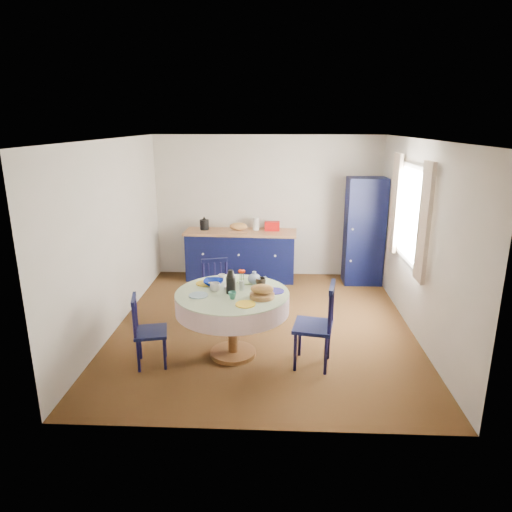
# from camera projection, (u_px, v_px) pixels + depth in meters

# --- Properties ---
(floor) EXTENTS (4.50, 4.50, 0.00)m
(floor) POSITION_uv_depth(u_px,v_px,m) (263.00, 325.00, 6.32)
(floor) COLOR black
(floor) RESTS_ON ground
(ceiling) EXTENTS (4.50, 4.50, 0.00)m
(ceiling) POSITION_uv_depth(u_px,v_px,m) (264.00, 139.00, 5.62)
(ceiling) COLOR white
(ceiling) RESTS_ON wall_back
(wall_back) EXTENTS (4.00, 0.02, 2.50)m
(wall_back) POSITION_uv_depth(u_px,v_px,m) (268.00, 207.00, 8.13)
(wall_back) COLOR beige
(wall_back) RESTS_ON floor
(wall_left) EXTENTS (0.02, 4.50, 2.50)m
(wall_left) POSITION_uv_depth(u_px,v_px,m) (114.00, 236.00, 6.06)
(wall_left) COLOR beige
(wall_left) RESTS_ON floor
(wall_right) EXTENTS (0.02, 4.50, 2.50)m
(wall_right) POSITION_uv_depth(u_px,v_px,m) (418.00, 239.00, 5.88)
(wall_right) COLOR beige
(wall_right) RESTS_ON floor
(window) EXTENTS (0.10, 1.74, 1.45)m
(window) POSITION_uv_depth(u_px,v_px,m) (410.00, 214.00, 6.09)
(window) COLOR white
(window) RESTS_ON wall_right
(kitchen_counter) EXTENTS (1.98, 0.69, 1.11)m
(kitchen_counter) POSITION_uv_depth(u_px,v_px,m) (241.00, 254.00, 8.09)
(kitchen_counter) COLOR black
(kitchen_counter) RESTS_ON floor
(pantry_cabinet) EXTENTS (0.64, 0.48, 1.83)m
(pantry_cabinet) POSITION_uv_depth(u_px,v_px,m) (364.00, 231.00, 7.76)
(pantry_cabinet) COLOR black
(pantry_cabinet) RESTS_ON floor
(dining_table) EXTENTS (1.33, 1.33, 1.08)m
(dining_table) POSITION_uv_depth(u_px,v_px,m) (233.00, 302.00, 5.33)
(dining_table) COLOR brown
(dining_table) RESTS_ON floor
(chair_left) EXTENTS (0.44, 0.45, 0.85)m
(chair_left) POSITION_uv_depth(u_px,v_px,m) (147.00, 330.00, 5.18)
(chair_left) COLOR black
(chair_left) RESTS_ON floor
(chair_far) EXTENTS (0.48, 0.47, 0.89)m
(chair_far) POSITION_uv_depth(u_px,v_px,m) (216.00, 292.00, 6.30)
(chair_far) COLOR black
(chair_far) RESTS_ON floor
(chair_right) EXTENTS (0.50, 0.52, 1.00)m
(chair_right) POSITION_uv_depth(u_px,v_px,m) (317.00, 325.00, 5.14)
(chair_right) COLOR black
(chair_right) RESTS_ON floor
(mug_a) EXTENTS (0.13, 0.13, 0.10)m
(mug_a) POSITION_uv_depth(u_px,v_px,m) (215.00, 287.00, 5.32)
(mug_a) COLOR silver
(mug_a) RESTS_ON dining_table
(mug_b) EXTENTS (0.09, 0.09, 0.08)m
(mug_b) POSITION_uv_depth(u_px,v_px,m) (232.00, 295.00, 5.08)
(mug_b) COLOR #337F6F
(mug_b) RESTS_ON dining_table
(mug_c) EXTENTS (0.12, 0.12, 0.10)m
(mug_c) POSITION_uv_depth(u_px,v_px,m) (261.00, 282.00, 5.49)
(mug_c) COLOR black
(mug_c) RESTS_ON dining_table
(mug_d) EXTENTS (0.09, 0.09, 0.09)m
(mug_d) POSITION_uv_depth(u_px,v_px,m) (222.00, 278.00, 5.66)
(mug_d) COLOR silver
(mug_d) RESTS_ON dining_table
(cobalt_bowl) EXTENTS (0.24, 0.24, 0.06)m
(cobalt_bowl) POSITION_uv_depth(u_px,v_px,m) (214.00, 282.00, 5.53)
(cobalt_bowl) COLOR navy
(cobalt_bowl) RESTS_ON dining_table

